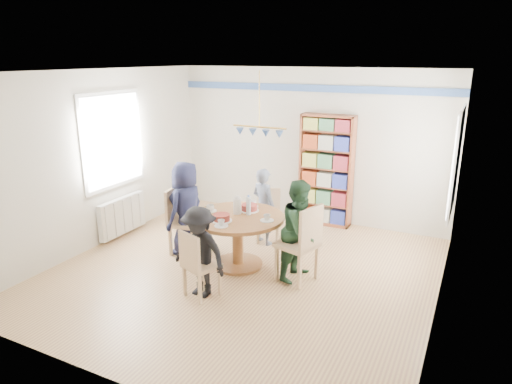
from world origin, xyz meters
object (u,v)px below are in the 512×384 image
Objects in this scene: chair_right at (303,241)px; chair_near at (197,262)px; person_left at (186,208)px; dining_table at (238,229)px; radiator at (122,215)px; person_near at (200,252)px; person_far at (264,206)px; bookshelf at (326,171)px; chair_far at (268,212)px; chair_left at (180,217)px; person_right at (300,230)px.

chair_right is 1.22× the size of chair_near.
dining_table is at bearing 90.47° from person_left.
radiator is 2.27m from dining_table.
dining_table is 0.95m from person_near.
person_left is at bearing 63.84° from person_far.
bookshelf is at bearing 35.91° from radiator.
person_left is 1.16× the size of person_far.
chair_far reaches higher than radiator.
chair_left is 0.74× the size of person_right.
dining_table is 1.55× the size of chair_far.
person_near is at bearing 109.64° from person_far.
bookshelf reaches higher than dining_table.
chair_far is 0.73× the size of person_near.
chair_far is 0.69× the size of person_far.
person_right is at bearing -1.79° from radiator.
person_far is (0.87, 0.85, -0.10)m from person_left.
dining_table is at bearing 111.02° from person_far.
bookshelf reaches higher than person_far.
bookshelf reaches higher than chair_right.
bookshelf is (0.58, 3.13, 0.38)m from person_near.
dining_table reaches higher than radiator.
chair_left is 2.01m from chair_right.
bookshelf reaches higher than person_left.
bookshelf is (0.58, 3.21, 0.48)m from chair_near.
radiator is 0.52× the size of bookshelf.
person_right is (0.93, 1.07, 0.20)m from chair_near.
chair_near is 3.29m from bookshelf.
person_near is at bearing -138.58° from chair_right.
bookshelf is (0.56, 2.19, 0.40)m from dining_table.
radiator is 0.74× the size of person_right.
radiator is 0.86× the size of person_near.
person_right is 1.17× the size of person_near.
radiator is 2.53m from chair_near.
person_near reaches higher than radiator.
person_left is (-0.87, -1.02, 0.25)m from chair_far.
radiator is 3.19m from person_right.
chair_left is 1.19× the size of chair_far.
chair_left is 1.46m from chair_near.
chair_right is 0.92× the size of person_near.
person_near is (0.88, -0.99, -0.13)m from person_left.
person_near is at bearing 44.97° from person_left.
chair_near reaches higher than chair_far.
radiator is at bearing -90.71° from person_left.
chair_right is at bearing -2.75° from chair_left.
chair_near is (2.24, -1.17, 0.13)m from radiator.
chair_right is at bearing 156.05° from person_far.
person_far reaches higher than dining_table.
person_right is (1.93, 0.01, 0.13)m from chair_left.
radiator is 1.41m from person_left.
bookshelf is (0.59, 1.29, 0.34)m from person_far.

